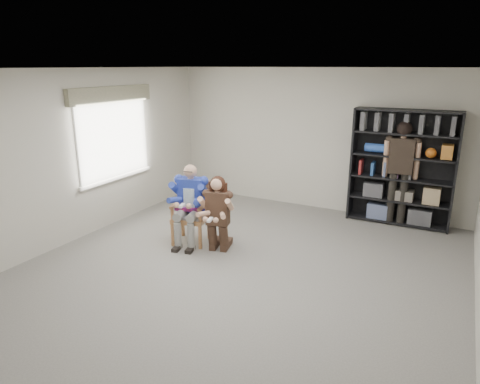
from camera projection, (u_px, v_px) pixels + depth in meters
The scene contains 8 objects.
room_shell at pixel (232, 180), 5.57m from camera, with size 6.00×7.00×2.80m, color beige, non-canonical shape.
floor at pixel (233, 277), 5.97m from camera, with size 6.00×7.00×0.01m, color slate.
window_left at pixel (114, 135), 7.66m from camera, with size 0.16×2.00×1.75m, color white, non-canonical shape.
armchair at pixel (191, 213), 7.00m from camera, with size 0.59×0.57×1.02m, color #945C2C, non-canonical shape.
seated_man at pixel (190, 204), 6.95m from camera, with size 0.57×0.80×1.33m, color navy, non-canonical shape.
kneeling_woman at pixel (217, 215), 6.61m from camera, with size 0.51×0.82×1.22m, color #3A281D, non-canonical shape.
bookshelf at pixel (402, 168), 7.71m from camera, with size 1.80×0.38×2.10m, color black, non-canonical shape.
standing_man at pixel (400, 175), 7.67m from camera, with size 0.58×0.32×1.89m, color #2C231C, non-canonical shape.
Camera 1 is at (2.57, -4.73, 2.84)m, focal length 32.00 mm.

